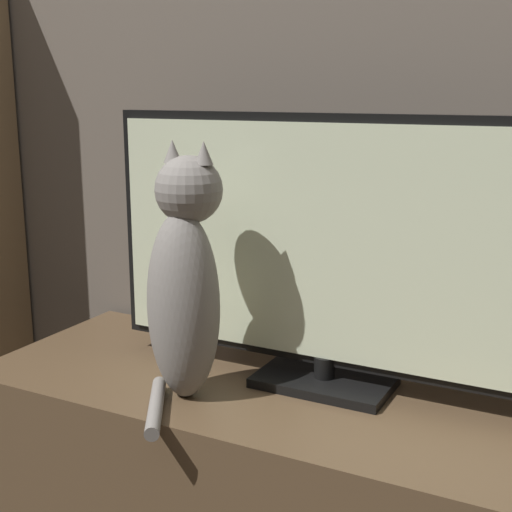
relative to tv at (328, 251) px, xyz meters
name	(u,v)px	position (x,y,z in m)	size (l,w,h in m)	color
wall_back	(343,11)	(-0.07, 0.25, 0.49)	(4.80, 0.05, 2.60)	#60564C
tv_stand	(281,498)	(-0.07, -0.06, -0.55)	(1.33, 0.52, 0.52)	brown
tv	(328,251)	(0.00, 0.00, 0.00)	(1.00, 0.17, 0.57)	black
cat	(185,282)	(-0.23, -0.17, -0.05)	(0.16, 0.30, 0.52)	gray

